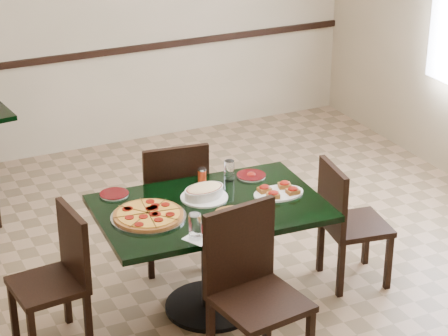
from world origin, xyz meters
name	(u,v)px	position (x,y,z in m)	size (l,w,h in m)	color
floor	(232,281)	(0.00, 0.00, 0.00)	(5.50, 5.50, 0.00)	#896C4F
room_shell	(252,38)	(1.02, 1.73, 1.17)	(5.50, 5.50, 5.50)	silver
main_table	(210,231)	(-0.28, -0.24, 0.57)	(1.45, 0.98, 0.75)	black
chair_far	(173,198)	(-0.28, 0.36, 0.54)	(0.50, 0.50, 0.96)	black
chair_near	(251,282)	(-0.33, -0.89, 0.57)	(0.53, 0.53, 1.00)	black
chair_right	(345,218)	(0.68, -0.33, 0.49)	(0.47, 0.47, 0.88)	black
chair_left	(59,272)	(-1.24, -0.18, 0.49)	(0.44, 0.44, 0.87)	black
pepperoni_pizza	(148,215)	(-0.68, -0.23, 0.77)	(0.46, 0.46, 0.04)	#ADADB4
lasagna_casserole	(204,192)	(-0.27, -0.13, 0.80)	(0.30, 0.30, 0.09)	silver
bread_basket	(233,214)	(-0.24, -0.48, 0.79)	(0.26, 0.22, 0.09)	brown
bruschetta_platter	(279,191)	(0.18, -0.29, 0.77)	(0.35, 0.25, 0.05)	silver
side_plate_near	(216,230)	(-0.39, -0.56, 0.76)	(0.20, 0.20, 0.02)	silver
side_plate_far_r	(251,175)	(0.15, 0.03, 0.76)	(0.20, 0.20, 0.03)	silver
side_plate_far_l	(114,194)	(-0.77, 0.15, 0.76)	(0.19, 0.19, 0.02)	silver
napkin_setting	(199,238)	(-0.51, -0.60, 0.75)	(0.20, 0.20, 0.01)	white
water_glass_a	(229,171)	(-0.01, 0.03, 0.82)	(0.07, 0.07, 0.14)	white
water_glass_b	(195,227)	(-0.54, -0.60, 0.83)	(0.07, 0.07, 0.16)	white
pepper_shaker	(202,175)	(-0.18, 0.10, 0.80)	(0.06, 0.06, 0.10)	#C64315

